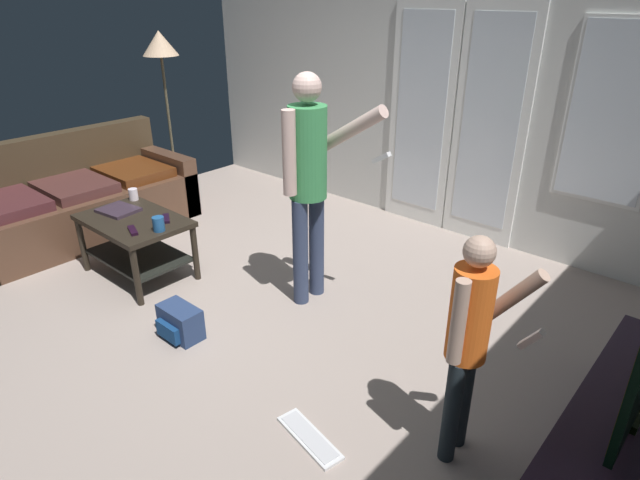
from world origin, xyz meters
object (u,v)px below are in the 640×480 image
(laptop_closed, at_px, (118,210))
(cup_by_laptop, at_px, (158,224))
(floor_lamp, at_px, (161,52))
(cup_near_edge, at_px, (133,194))
(loose_keyboard, at_px, (309,438))
(dvd_remote_slim, at_px, (133,230))
(person_adult, at_px, (309,172))
(coffee_table, at_px, (136,234))
(leather_couch, at_px, (75,203))
(tv_remote_black, at_px, (166,219))
(person_child, at_px, (470,333))
(tv_stand, at_px, (624,443))
(backpack, at_px, (180,322))

(laptop_closed, height_order, cup_by_laptop, cup_by_laptop)
(floor_lamp, relative_size, cup_near_edge, 17.59)
(floor_lamp, relative_size, loose_keyboard, 3.89)
(laptop_closed, bearing_deg, dvd_remote_slim, -24.58)
(person_adult, bearing_deg, coffee_table, -153.11)
(leather_couch, height_order, tv_remote_black, leather_couch)
(person_child, distance_m, floor_lamp, 4.68)
(tv_stand, bearing_deg, leather_couch, -175.60)
(person_adult, relative_size, cup_near_edge, 16.72)
(person_adult, bearing_deg, tv_stand, -6.11)
(laptop_closed, xyz_separation_m, cup_near_edge, (-0.15, 0.23, 0.04))
(coffee_table, height_order, cup_near_edge, cup_near_edge)
(cup_near_edge, xyz_separation_m, dvd_remote_slim, (0.60, -0.37, -0.04))
(dvd_remote_slim, bearing_deg, tv_remote_black, 111.85)
(tv_stand, height_order, tv_remote_black, tv_remote_black)
(person_child, bearing_deg, loose_keyboard, -144.07)
(loose_keyboard, height_order, dvd_remote_slim, dvd_remote_slim)
(person_child, relative_size, tv_remote_black, 7.20)
(person_child, relative_size, backpack, 3.90)
(person_child, height_order, loose_keyboard, person_child)
(backpack, bearing_deg, tv_stand, 15.81)
(person_adult, height_order, person_child, person_adult)
(floor_lamp, height_order, cup_near_edge, floor_lamp)
(floor_lamp, bearing_deg, laptop_closed, -47.57)
(leather_couch, distance_m, coffee_table, 1.19)
(backpack, distance_m, loose_keyboard, 1.30)
(cup_by_laptop, bearing_deg, person_adult, 35.04)
(dvd_remote_slim, bearing_deg, loose_keyboard, 12.86)
(person_child, bearing_deg, cup_near_edge, 176.53)
(person_child, distance_m, cup_by_laptop, 2.53)
(tv_stand, distance_m, tv_remote_black, 3.36)
(tv_stand, xyz_separation_m, backpack, (-2.58, -0.73, -0.09))
(tv_remote_black, bearing_deg, person_adult, 56.28)
(leather_couch, relative_size, person_adult, 1.28)
(cup_near_edge, relative_size, dvd_remote_slim, 0.59)
(leather_couch, relative_size, laptop_closed, 7.12)
(person_adult, distance_m, cup_near_edge, 1.79)
(backpack, distance_m, tv_remote_black, 0.98)
(tv_remote_black, bearing_deg, loose_keyboard, 15.83)
(backpack, relative_size, laptop_closed, 1.04)
(person_child, bearing_deg, person_adult, 158.09)
(tv_stand, relative_size, person_adult, 1.01)
(floor_lamp, xyz_separation_m, backpack, (2.50, -1.72, -1.45))
(floor_lamp, xyz_separation_m, cup_by_laptop, (1.88, -1.41, -1.00))
(leather_couch, xyz_separation_m, tv_remote_black, (1.42, 0.10, 0.21))
(tv_stand, height_order, cup_near_edge, cup_near_edge)
(person_adult, xyz_separation_m, person_child, (1.57, -0.63, -0.28))
(leather_couch, distance_m, laptop_closed, 1.00)
(person_adult, xyz_separation_m, loose_keyboard, (0.97, -1.07, -1.01))
(floor_lamp, height_order, dvd_remote_slim, floor_lamp)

